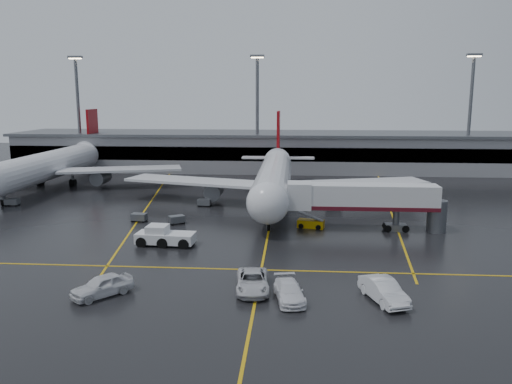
{
  "coord_description": "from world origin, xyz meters",
  "views": [
    {
      "loc": [
        3.02,
        -69.46,
        16.74
      ],
      "look_at": [
        -2.0,
        -2.0,
        4.0
      ],
      "focal_mm": 35.7,
      "sensor_mm": 36.0,
      "label": 1
    }
  ],
  "objects": [
    {
      "name": "second_airliner",
      "position": [
        -42.0,
        21.7,
        4.21
      ],
      "size": [
        48.8,
        45.6,
        14.1
      ],
      "color": "silver",
      "rests_on": "ground"
    },
    {
      "name": "apron_line_right",
      "position": [
        18.0,
        10.0,
        0.01
      ],
      "size": [
        7.57,
        69.64,
        0.02
      ],
      "primitive_type": "cube",
      "rotation": [
        0.0,
        0.0,
        -0.1
      ],
      "color": "gold",
      "rests_on": "ground"
    },
    {
      "name": "light_mast_left",
      "position": [
        -45.0,
        42.0,
        14.47
      ],
      "size": [
        3.0,
        1.2,
        25.45
      ],
      "color": "#595B60",
      "rests_on": "ground"
    },
    {
      "name": "baggage_cart_b",
      "position": [
        -17.82,
        -3.58,
        0.63
      ],
      "size": [
        2.1,
        1.46,
        1.12
      ],
      "color": "#595B60",
      "rests_on": "ground"
    },
    {
      "name": "apron_line_centre",
      "position": [
        0.0,
        0.0,
        0.01
      ],
      "size": [
        0.25,
        90.0,
        0.02
      ],
      "primitive_type": "cube",
      "color": "gold",
      "rests_on": "ground"
    },
    {
      "name": "service_van_b",
      "position": [
        2.8,
        -29.31,
        0.78
      ],
      "size": [
        3.08,
        5.65,
        1.55
      ],
      "primitive_type": "imported",
      "rotation": [
        0.0,
        0.0,
        0.18
      ],
      "color": "white",
      "rests_on": "ground"
    },
    {
      "name": "jet_bridge",
      "position": [
        11.87,
        -6.0,
        3.93
      ],
      "size": [
        19.9,
        3.4,
        6.05
      ],
      "color": "silver",
      "rests_on": "ground"
    },
    {
      "name": "baggage_cart_a",
      "position": [
        -12.43,
        -4.5,
        0.63
      ],
      "size": [
        2.39,
        2.19,
        1.12
      ],
      "color": "#595B60",
      "rests_on": "ground"
    },
    {
      "name": "service_van_a",
      "position": [
        -0.41,
        -27.39,
        0.84
      ],
      "size": [
        3.28,
        6.23,
        1.67
      ],
      "primitive_type": "imported",
      "rotation": [
        0.0,
        0.0,
        0.09
      ],
      "color": "silver",
      "rests_on": "ground"
    },
    {
      "name": "ground",
      "position": [
        0.0,
        0.0,
        0.0
      ],
      "size": [
        220.0,
        220.0,
        0.0
      ],
      "primitive_type": "plane",
      "color": "black",
      "rests_on": "ground"
    },
    {
      "name": "service_van_d",
      "position": [
        -13.08,
        -29.55,
        0.91
      ],
      "size": [
        5.18,
        5.42,
        1.82
      ],
      "primitive_type": "imported",
      "rotation": [
        0.0,
        0.0,
        -0.73
      ],
      "color": "silver",
      "rests_on": "ground"
    },
    {
      "name": "service_van_c",
      "position": [
        10.6,
        -28.95,
        0.94
      ],
      "size": [
        3.74,
        6.05,
        1.88
      ],
      "primitive_type": "imported",
      "rotation": [
        0.0,
        0.0,
        0.33
      ],
      "color": "silver",
      "rests_on": "ground"
    },
    {
      "name": "baggage_cart_c",
      "position": [
        -10.68,
        6.8,
        0.63
      ],
      "size": [
        2.1,
        1.46,
        1.12
      ],
      "color": "#595B60",
      "rests_on": "ground"
    },
    {
      "name": "terminal",
      "position": [
        0.0,
        47.93,
        4.32
      ],
      "size": [
        122.0,
        19.0,
        8.6
      ],
      "color": "gray",
      "rests_on": "ground"
    },
    {
      "name": "pushback_tractor",
      "position": [
        -11.64,
        -14.24,
        0.94
      ],
      "size": [
        6.8,
        3.26,
        2.37
      ],
      "color": "silver",
      "rests_on": "ground"
    },
    {
      "name": "baggage_cart_e",
      "position": [
        -40.66,
        5.03,
        0.63
      ],
      "size": [
        2.09,
        1.44,
        1.12
      ],
      "color": "#595B60",
      "rests_on": "ground"
    },
    {
      "name": "main_airliner",
      "position": [
        0.0,
        9.7,
        4.21
      ],
      "size": [
        48.8,
        45.6,
        14.1
      ],
      "color": "silver",
      "rests_on": "ground"
    },
    {
      "name": "light_mast_right",
      "position": [
        40.0,
        42.0,
        14.47
      ],
      "size": [
        3.0,
        1.2,
        25.45
      ],
      "color": "#595B60",
      "rests_on": "ground"
    },
    {
      "name": "apron_line_left",
      "position": [
        -20.0,
        10.0,
        0.01
      ],
      "size": [
        9.99,
        69.35,
        0.02
      ],
      "primitive_type": "cube",
      "rotation": [
        0.0,
        0.0,
        0.14
      ],
      "color": "gold",
      "rests_on": "ground"
    },
    {
      "name": "belt_loader",
      "position": [
        5.36,
        -5.17,
        0.53
      ],
      "size": [
        3.61,
        2.25,
        2.14
      ],
      "color": "#CD9805",
      "rests_on": "ground"
    },
    {
      "name": "apron_line_stop",
      "position": [
        0.0,
        -22.0,
        0.01
      ],
      "size": [
        60.0,
        0.25,
        0.02
      ],
      "primitive_type": "cube",
      "color": "gold",
      "rests_on": "ground"
    },
    {
      "name": "light_mast_mid",
      "position": [
        -5.0,
        42.0,
        14.47
      ],
      "size": [
        3.0,
        1.2,
        25.45
      ],
      "color": "#595B60",
      "rests_on": "ground"
    }
  ]
}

